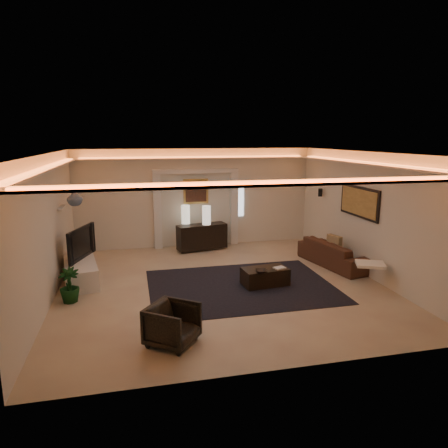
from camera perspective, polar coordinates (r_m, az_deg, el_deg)
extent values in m
plane|color=beige|center=(9.17, -0.38, -8.49)|extent=(7.00, 7.00, 0.00)
plane|color=white|center=(8.59, -0.41, 9.93)|extent=(7.00, 7.00, 0.00)
plane|color=beige|center=(12.16, -3.98, 3.67)|extent=(7.00, 0.00, 7.00)
plane|color=beige|center=(5.52, 7.56, -6.77)|extent=(7.00, 0.00, 7.00)
plane|color=beige|center=(8.73, -23.45, -0.66)|extent=(0.00, 7.00, 7.00)
plane|color=beige|center=(10.11, 19.36, 1.29)|extent=(0.00, 7.00, 7.00)
cube|color=silver|center=(8.61, -0.41, 8.06)|extent=(7.00, 7.00, 0.04)
cube|color=white|center=(12.43, 2.21, 3.41)|extent=(0.25, 0.03, 1.00)
cube|color=black|center=(9.08, 2.39, -8.68)|extent=(4.00, 3.00, 0.01)
cube|color=silver|center=(12.00, -9.32, 1.73)|extent=(0.22, 0.20, 2.20)
cube|color=silver|center=(12.35, 1.40, 2.18)|extent=(0.22, 0.20, 2.20)
cube|color=silver|center=(11.97, -3.96, 7.39)|extent=(2.52, 0.20, 0.12)
cube|color=tan|center=(12.10, -3.97, 4.59)|extent=(0.74, 0.04, 0.74)
cube|color=#4C2D1E|center=(12.08, -3.95, 4.57)|extent=(0.62, 0.02, 0.62)
cube|color=black|center=(10.30, 18.44, 2.96)|extent=(0.04, 1.64, 0.74)
cube|color=tan|center=(10.29, 18.32, 2.96)|extent=(0.02, 1.50, 0.62)
cylinder|color=black|center=(11.91, 13.35, 4.31)|extent=(0.12, 0.12, 0.22)
cube|color=silver|center=(10.04, -21.81, 2.19)|extent=(0.10, 0.55, 0.04)
cube|color=black|center=(11.81, -3.11, -1.76)|extent=(1.49, 0.74, 0.72)
cylinder|color=white|center=(11.82, -5.41, 1.63)|extent=(0.26, 0.26, 0.54)
cylinder|color=silver|center=(11.68, -2.47, 1.55)|extent=(0.30, 0.30, 0.54)
cube|color=silver|center=(10.31, -19.61, -5.56)|extent=(1.09, 2.76, 0.50)
imported|color=black|center=(9.95, -19.97, -2.65)|extent=(1.26, 0.58, 0.73)
cylinder|color=black|center=(11.37, -18.85, -1.70)|extent=(0.21, 0.21, 0.44)
imported|color=slate|center=(10.03, -20.21, 3.48)|extent=(0.42, 0.42, 0.36)
imported|color=black|center=(8.70, -20.88, -8.05)|extent=(0.41, 0.41, 0.70)
imported|color=#3D2D1E|center=(10.80, 15.32, -3.99)|extent=(2.26, 1.24, 0.63)
cube|color=beige|center=(9.32, 19.83, -5.33)|extent=(0.73, 0.67, 0.06)
cube|color=#967E56|center=(10.81, 15.19, -2.67)|extent=(0.24, 0.45, 0.43)
cube|color=black|center=(9.12, 5.77, -7.30)|extent=(1.04, 0.65, 0.37)
imported|color=black|center=(8.75, 5.26, -6.50)|extent=(0.30, 0.30, 0.07)
cube|color=silver|center=(9.08, 7.79, -5.98)|extent=(0.28, 0.23, 0.03)
imported|color=black|center=(6.65, -7.24, -13.83)|extent=(1.00, 1.00, 0.66)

